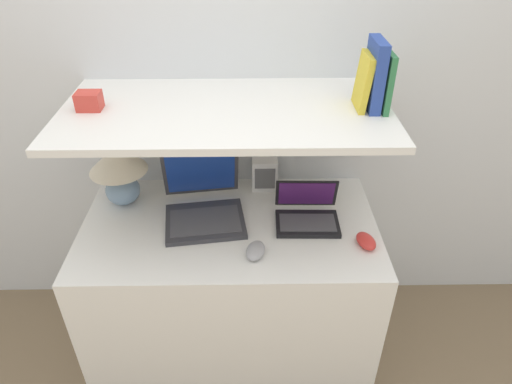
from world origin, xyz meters
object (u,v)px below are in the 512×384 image
at_px(laptop_large, 204,204).
at_px(computer_mouse, 256,251).
at_px(table_lamp, 119,168).
at_px(book_green, 385,80).
at_px(laptop_small, 307,214).
at_px(router_box, 265,174).
at_px(shelf_gadget, 89,101).
at_px(book_blue, 375,75).
at_px(book_yellow, 363,82).
at_px(second_mouse, 366,241).

distance_m(laptop_large, computer_mouse, 0.34).
relative_size(table_lamp, book_green, 1.32).
relative_size(laptop_large, laptop_small, 1.47).
relative_size(router_box, book_green, 0.71).
relative_size(table_lamp, shelf_gadget, 3.17).
bearing_deg(computer_mouse, book_green, 29.55).
height_order(laptop_small, computer_mouse, laptop_small).
height_order(computer_mouse, book_blue, book_blue).
distance_m(table_lamp, book_yellow, 1.06).
bearing_deg(shelf_gadget, book_blue, -0.00).
xyz_separation_m(laptop_small, book_yellow, (0.18, 0.06, 0.55)).
relative_size(table_lamp, laptop_large, 0.72).
bearing_deg(laptop_large, book_blue, 0.87).
bearing_deg(second_mouse, laptop_small, 143.64).
bearing_deg(router_box, book_yellow, -29.45).
bearing_deg(shelf_gadget, book_green, -0.00).
xyz_separation_m(second_mouse, book_yellow, (-0.04, 0.22, 0.57)).
bearing_deg(book_green, laptop_large, -179.18).
xyz_separation_m(computer_mouse, shelf_gadget, (-0.61, 0.27, 0.50)).
height_order(laptop_large, second_mouse, laptop_large).
bearing_deg(computer_mouse, book_blue, 31.68).
distance_m(laptop_large, book_yellow, 0.81).
xyz_separation_m(computer_mouse, book_blue, (0.43, 0.27, 0.59)).
bearing_deg(book_yellow, laptop_large, -179.08).
relative_size(router_box, book_blue, 0.60).
bearing_deg(table_lamp, laptop_large, -15.87).
bearing_deg(laptop_large, book_yellow, 0.92).
distance_m(book_blue, book_yellow, 0.05).
bearing_deg(laptop_large, second_mouse, -17.70).
relative_size(laptop_small, router_box, 1.77).
relative_size(computer_mouse, book_blue, 0.50).
distance_m(laptop_large, router_box, 0.34).
bearing_deg(book_green, laptop_small, -166.92).
bearing_deg(book_yellow, laptop_small, -161.55).
bearing_deg(table_lamp, shelf_gadget, -106.82).
relative_size(laptop_large, book_yellow, 1.94).
bearing_deg(laptop_large, shelf_gadget, 178.56).
distance_m(laptop_large, book_blue, 0.86).
height_order(laptop_small, router_box, laptop_small).
bearing_deg(laptop_small, second_mouse, -36.36).
bearing_deg(second_mouse, router_box, 133.07).
relative_size(computer_mouse, book_yellow, 0.62).
bearing_deg(shelf_gadget, table_lamp, 73.18).
relative_size(table_lamp, second_mouse, 2.33).
distance_m(table_lamp, laptop_small, 0.83).
height_order(laptop_large, router_box, laptop_large).
bearing_deg(laptop_small, computer_mouse, -136.39).
xyz_separation_m(laptop_large, shelf_gadget, (-0.39, 0.01, 0.47)).
distance_m(laptop_large, shelf_gadget, 0.61).
xyz_separation_m(table_lamp, second_mouse, (1.02, -0.31, -0.16)).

